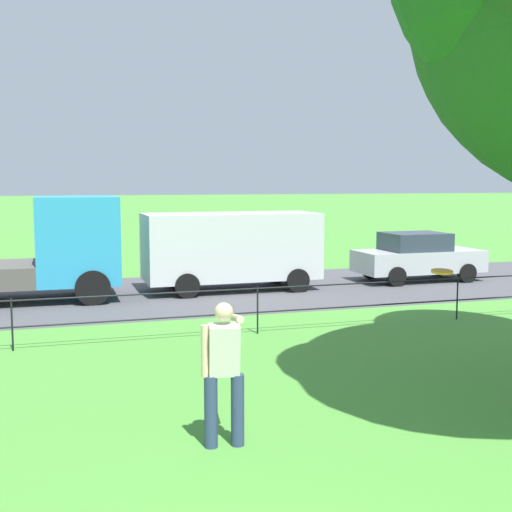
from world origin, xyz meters
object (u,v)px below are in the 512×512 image
frisbee (442,272)px  car_silver_far_left (417,256)px  person_thrower (224,369)px  flatbed_truck_left (20,256)px  panel_van_center (232,247)px

frisbee → car_silver_far_left: bearing=60.3°
frisbee → person_thrower: bearing=173.7°
frisbee → flatbed_truck_left: flatbed_truck_left is taller
person_thrower → panel_van_center: panel_van_center is taller
person_thrower → flatbed_truck_left: 11.20m
person_thrower → flatbed_truck_left: bearing=104.1°
person_thrower → flatbed_truck_left: (-2.73, 10.86, 0.27)m
person_thrower → car_silver_far_left: (9.17, 10.97, -0.17)m
flatbed_truck_left → car_silver_far_left: (11.89, 0.11, -0.44)m
person_thrower → car_silver_far_left: bearing=50.1°
person_thrower → car_silver_far_left: person_thrower is taller
frisbee → car_silver_far_left: frisbee is taller
flatbed_truck_left → panel_van_center: size_ratio=1.46×
person_thrower → frisbee: bearing=-6.3°
panel_van_center → car_silver_far_left: size_ratio=1.25×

